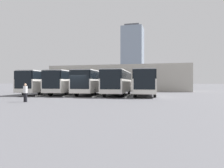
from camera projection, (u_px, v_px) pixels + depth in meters
The scene contains 13 objects.
ground_plane at pixel (76, 97), 24.32m from camera, with size 600.00×600.00×0.00m, color #5B5B60.
bus_0 at pixel (146, 82), 27.87m from camera, with size 3.50×11.61×3.18m.
curb_divider_0 at pixel (129, 96), 26.71m from camera, with size 0.24×7.95×0.15m, color #B2B2AD.
bus_1 at pixel (118, 82), 28.57m from camera, with size 3.50×11.61×3.18m.
curb_divider_1 at pixel (101, 95), 27.42m from camera, with size 0.24×7.95×0.15m, color #B2B2AD.
bus_2 at pixel (93, 82), 29.64m from camera, with size 3.50×11.61×3.18m.
curb_divider_2 at pixel (76, 95), 28.48m from camera, with size 0.24×7.95×0.15m, color #B2B2AD.
bus_3 at pixel (69, 82), 30.58m from camera, with size 3.50×11.61×3.18m.
curb_divider_3 at pixel (51, 94), 29.43m from camera, with size 0.24×7.95×0.15m, color #B2B2AD.
bus_4 at pixel (46, 82), 31.29m from camera, with size 3.50×11.61×3.18m.
pedestrian at pixel (25, 92), 18.60m from camera, with size 0.43×0.43×1.58m.
station_building at pixel (121, 78), 46.63m from camera, with size 27.94×14.02×5.11m.
office_tower at pixel (133, 55), 231.33m from camera, with size 21.78×21.78×62.62m.
Camera 1 is at (-10.23, 22.42, 1.65)m, focal length 35.00 mm.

